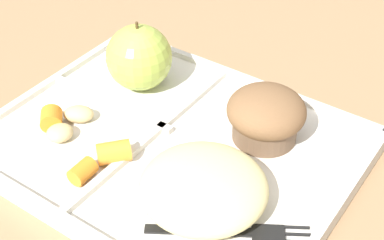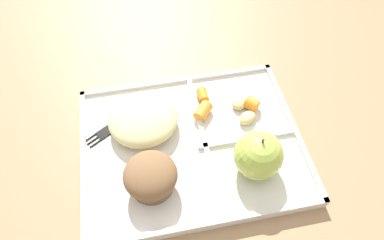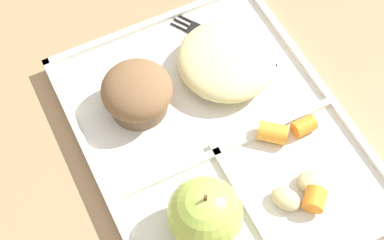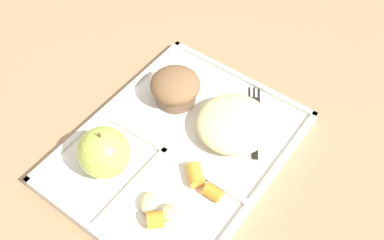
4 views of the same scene
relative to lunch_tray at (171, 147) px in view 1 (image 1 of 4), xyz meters
The scene contains 15 objects.
ground 0.01m from the lunch_tray, ahead, with size 6.00×6.00×0.00m, color #997551.
lunch_tray is the anchor object (origin of this frame).
green_apple 0.12m from the lunch_tray, 145.00° to the left, with size 0.08×0.08×0.09m.
bran_muffin 0.11m from the lunch_tray, 40.05° to the left, with size 0.08×0.08×0.06m.
carrot_slice_near_corner 0.13m from the lunch_tray, 156.25° to the right, with size 0.02×0.02×0.02m, color orange.
carrot_slice_back 0.10m from the lunch_tray, 112.51° to the right, with size 0.02×0.02×0.03m, color orange.
carrot_slice_center 0.07m from the lunch_tray, 118.91° to the right, with size 0.02×0.02×0.03m, color orange.
potato_chunk_golden 0.11m from the lunch_tray, 165.46° to the right, with size 0.02×0.03×0.02m, color tan.
potato_chunk_browned 0.12m from the lunch_tray, 148.18° to the right, with size 0.03×0.03×0.02m, color tan.
egg_noodle_pile 0.10m from the lunch_tray, 33.98° to the right, with size 0.12×0.12×0.04m, color beige.
meatball_center 0.11m from the lunch_tray, 42.71° to the right, with size 0.04×0.04×0.04m, color brown.
meatball_front 0.10m from the lunch_tray, 35.22° to the right, with size 0.03×0.03×0.03m, color #755B4C.
meatball_side 0.10m from the lunch_tray, 32.81° to the right, with size 0.03×0.03×0.03m, color brown.
meatball_back 0.11m from the lunch_tray, 15.23° to the right, with size 0.03×0.03×0.03m, color brown.
plastic_fork 0.14m from the lunch_tray, 28.25° to the right, with size 0.13×0.09×0.00m.
Camera 1 is at (0.28, -0.36, 0.42)m, focal length 53.51 mm.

